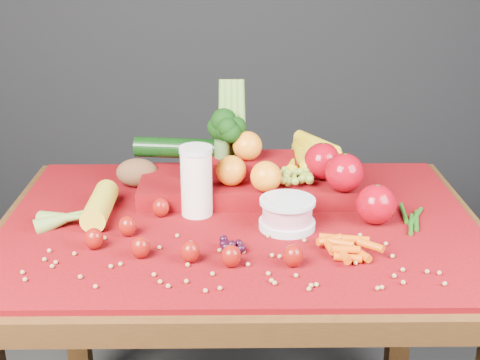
{
  "coord_description": "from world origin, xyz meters",
  "views": [
    {
      "loc": [
        -0.02,
        -1.37,
        1.38
      ],
      "look_at": [
        0.0,
        0.02,
        0.85
      ],
      "focal_mm": 50.0,
      "sensor_mm": 36.0,
      "label": 1
    }
  ],
  "objects_px": {
    "table": "(240,262)",
    "milk_glass": "(196,178)",
    "produce_mound": "(263,171)",
    "yogurt_bowl": "(287,213)"
  },
  "relations": [
    {
      "from": "milk_glass",
      "to": "produce_mound",
      "type": "height_order",
      "value": "produce_mound"
    },
    {
      "from": "milk_glass",
      "to": "table",
      "type": "bearing_deg",
      "value": -18.99
    },
    {
      "from": "table",
      "to": "milk_glass",
      "type": "height_order",
      "value": "milk_glass"
    },
    {
      "from": "table",
      "to": "produce_mound",
      "type": "xyz_separation_m",
      "value": [
        0.06,
        0.15,
        0.17
      ]
    },
    {
      "from": "milk_glass",
      "to": "yogurt_bowl",
      "type": "xyz_separation_m",
      "value": [
        0.2,
        -0.08,
        -0.05
      ]
    },
    {
      "from": "milk_glass",
      "to": "produce_mound",
      "type": "xyz_separation_m",
      "value": [
        0.15,
        0.12,
        -0.03
      ]
    },
    {
      "from": "milk_glass",
      "to": "yogurt_bowl",
      "type": "height_order",
      "value": "milk_glass"
    },
    {
      "from": "produce_mound",
      "to": "milk_glass",
      "type": "bearing_deg",
      "value": -143.28
    },
    {
      "from": "table",
      "to": "milk_glass",
      "type": "relative_size",
      "value": 6.8
    },
    {
      "from": "table",
      "to": "produce_mound",
      "type": "height_order",
      "value": "produce_mound"
    }
  ]
}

